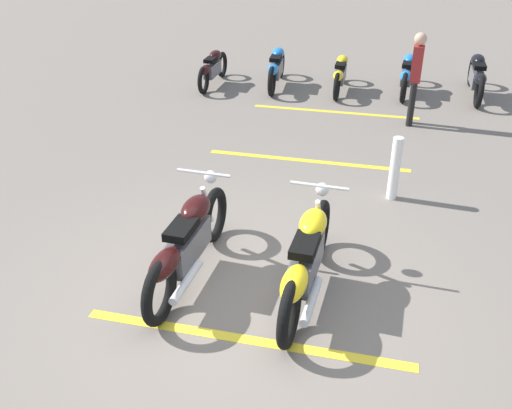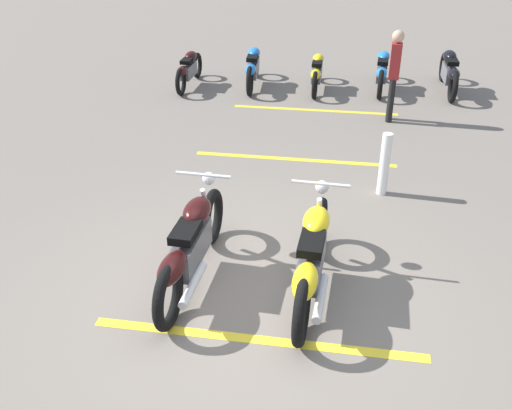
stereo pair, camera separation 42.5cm
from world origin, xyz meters
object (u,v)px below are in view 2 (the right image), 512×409
object	(u,v)px
motorcycle_row_far_left	(449,72)
motorcycle_row_center	(317,72)
motorcycle_dark_foreground	(191,245)
motorcycle_row_left	(382,71)
bystander_near_row	(394,72)
motorcycle_row_right	(253,67)
motorcycle_row_far_right	(188,69)
motorcycle_bright_foreground	(312,257)
bollard_post	(385,164)

from	to	relation	value
motorcycle_row_far_left	motorcycle_row_center	world-z (taller)	motorcycle_row_far_left
motorcycle_dark_foreground	motorcycle_row_left	distance (m)	7.69
motorcycle_row_center	bystander_near_row	bearing A→B (deg)	-138.61
motorcycle_row_far_left	motorcycle_row_right	bearing A→B (deg)	94.01
motorcycle_row_far_right	bystander_near_row	bearing A→B (deg)	-108.39
motorcycle_row_center	motorcycle_row_far_right	distance (m)	2.78
motorcycle_row_left	bystander_near_row	xyz separation A→B (m)	(-1.89, 0.06, 0.50)
motorcycle_row_far_left	motorcycle_row_far_right	world-z (taller)	motorcycle_row_far_left
motorcycle_bright_foreground	motorcycle_dark_foreground	distance (m)	1.28
bollard_post	motorcycle_bright_foreground	bearing A→B (deg)	156.91
motorcycle_row_far_left	motorcycle_row_center	xyz separation A→B (m)	(-0.07, 2.78, -0.06)
motorcycle_dark_foreground	motorcycle_row_right	xyz separation A→B (m)	(7.17, -0.05, -0.03)
motorcycle_row_far_left	bystander_near_row	distance (m)	2.39
motorcycle_row_left	motorcycle_row_right	distance (m)	2.77
motorcycle_row_left	motorcycle_row_far_left	bearing A→B (deg)	-83.48
motorcycle_dark_foreground	motorcycle_row_left	world-z (taller)	motorcycle_dark_foreground
motorcycle_dark_foreground	bystander_near_row	bearing A→B (deg)	-20.53
motorcycle_bright_foreground	bollard_post	world-z (taller)	motorcycle_bright_foreground
motorcycle_dark_foreground	motorcycle_row_far_right	distance (m)	7.17
motorcycle_bright_foreground	bystander_near_row	xyz separation A→B (m)	(5.37, -1.49, 0.46)
motorcycle_bright_foreground	motorcycle_row_right	xyz separation A→B (m)	(7.29, 1.23, -0.03)
motorcycle_bright_foreground	motorcycle_row_left	xyz separation A→B (m)	(7.27, -1.54, -0.04)
motorcycle_dark_foreground	motorcycle_row_far_left	world-z (taller)	motorcycle_dark_foreground
motorcycle_row_right	bystander_near_row	size ratio (longest dim) A/B	1.27
motorcycle_row_right	bollard_post	world-z (taller)	bollard_post
bystander_near_row	bollard_post	xyz separation A→B (m)	(-3.00, 0.48, -0.47)
motorcycle_row_center	motorcycle_row_right	distance (m)	1.39
motorcycle_row_right	motorcycle_dark_foreground	bearing A→B (deg)	-179.73
motorcycle_row_center	bollard_post	xyz separation A→B (m)	(-4.78, -0.85, 0.06)
motorcycle_row_far_right	bystander_near_row	distance (m)	4.51
bystander_near_row	motorcycle_row_far_right	bearing A→B (deg)	164.12
motorcycle_dark_foreground	motorcycle_row_right	size ratio (longest dim) A/B	1.07
motorcycle_dark_foreground	motorcycle_row_far_left	xyz separation A→B (m)	(7.10, -4.21, -0.02)
motorcycle_row_far_left	motorcycle_row_left	distance (m)	1.39
motorcycle_row_right	motorcycle_row_far_right	distance (m)	1.40
motorcycle_row_center	motorcycle_row_far_right	world-z (taller)	motorcycle_row_center
motorcycle_row_left	bollard_post	distance (m)	4.93
motorcycle_bright_foreground	motorcycle_row_left	world-z (taller)	motorcycle_bright_foreground
motorcycle_bright_foreground	bystander_near_row	bearing A→B (deg)	-8.11
motorcycle_row_left	motorcycle_row_center	world-z (taller)	motorcycle_row_left
motorcycle_dark_foreground	motorcycle_row_center	xyz separation A→B (m)	(7.03, -1.43, -0.07)
motorcycle_row_right	motorcycle_row_far_right	xyz separation A→B (m)	(-0.13, 1.39, -0.04)
motorcycle_dark_foreground	motorcycle_row_far_left	bearing A→B (deg)	-23.49
motorcycle_bright_foreground	motorcycle_row_far_right	distance (m)	7.62
motorcycle_row_center	bystander_near_row	distance (m)	2.28
motorcycle_row_far_right	motorcycle_row_left	bearing A→B (deg)	-83.37
motorcycle_row_right	motorcycle_row_center	bearing A→B (deg)	-95.15
motorcycle_dark_foreground	bollard_post	size ratio (longest dim) A/B	2.48
motorcycle_bright_foreground	motorcycle_row_center	distance (m)	7.15
motorcycle_dark_foreground	motorcycle_row_left	bearing A→B (deg)	-14.34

